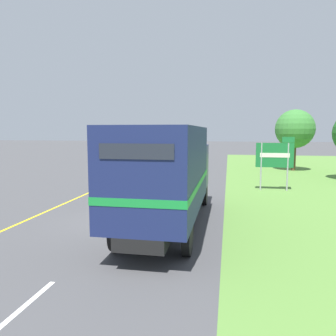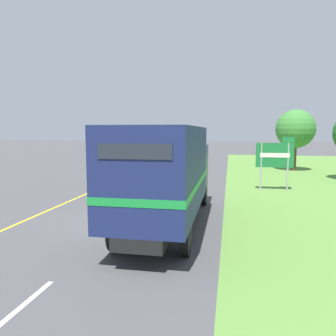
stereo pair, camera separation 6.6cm
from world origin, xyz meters
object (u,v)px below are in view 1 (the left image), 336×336
at_px(horse_trailer_truck, 168,172).
at_px(highway_sign, 275,157).
at_px(lead_car_white, 161,161).
at_px(roadside_tree_mid, 295,129).

relative_size(horse_trailer_truck, highway_sign, 2.78).
distance_m(horse_trailer_truck, highway_sign, 9.42).
relative_size(lead_car_white, highway_sign, 1.34).
relative_size(lead_car_white, roadside_tree_mid, 0.78).
relative_size(horse_trailer_truck, roadside_tree_mid, 1.63).
xyz_separation_m(lead_car_white, highway_sign, (8.16, -7.39, 1.00)).
distance_m(lead_car_white, roadside_tree_mid, 11.77).
bearing_deg(lead_car_white, horse_trailer_truck, -77.37).
bearing_deg(lead_car_white, roadside_tree_mid, 15.08).
distance_m(highway_sign, roadside_tree_mid, 10.90).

